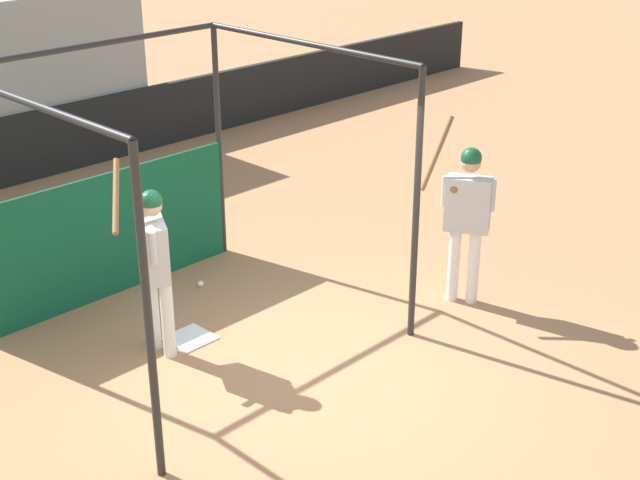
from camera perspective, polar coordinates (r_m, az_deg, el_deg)
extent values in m
plane|color=#A8754C|center=(8.84, -0.85, -8.46)|extent=(60.00, 60.00, 0.00)
cube|color=navy|center=(14.63, -19.71, 8.08)|extent=(0.45, 0.40, 0.10)
cube|color=navy|center=(14.87, -17.82, 8.56)|extent=(0.45, 0.40, 0.10)
cube|color=navy|center=(14.97, -18.27, 9.52)|extent=(0.45, 0.06, 0.40)
cube|color=navy|center=(15.12, -15.99, 9.02)|extent=(0.45, 0.40, 0.10)
cube|color=navy|center=(15.22, -16.44, 9.96)|extent=(0.45, 0.06, 0.40)
cube|color=navy|center=(15.39, -14.22, 9.46)|extent=(0.45, 0.40, 0.10)
cube|color=navy|center=(15.49, -14.67, 10.38)|extent=(0.45, 0.06, 0.40)
cube|color=navy|center=(15.47, -19.46, 10.44)|extent=(0.45, 0.40, 0.10)
cube|color=navy|center=(15.72, -17.67, 10.87)|extent=(0.45, 0.40, 0.10)
cube|color=navy|center=(15.83, -18.10, 11.75)|extent=(0.45, 0.06, 0.40)
cube|color=navy|center=(15.98, -15.93, 11.26)|extent=(0.45, 0.40, 0.10)
cube|color=navy|center=(16.09, -16.36, 12.14)|extent=(0.45, 0.06, 0.40)
cube|color=navy|center=(16.34, -19.24, 12.56)|extent=(0.45, 0.40, 0.10)
cube|color=navy|center=(16.46, -19.65, 13.40)|extent=(0.45, 0.06, 0.40)
cube|color=navy|center=(16.59, -17.53, 12.93)|extent=(0.45, 0.40, 0.10)
cube|color=navy|center=(16.71, -17.94, 13.76)|extent=(0.45, 0.06, 0.40)
cylinder|color=#282828|center=(6.90, -10.93, -5.13)|extent=(0.07, 0.07, 2.86)
cylinder|color=#282828|center=(8.92, 6.18, 1.98)|extent=(0.07, 0.07, 2.86)
cylinder|color=#282828|center=(10.96, -6.48, 6.14)|extent=(0.07, 0.07, 2.86)
cylinder|color=#282828|center=(7.63, -18.52, 8.46)|extent=(0.06, 3.07, 0.06)
cylinder|color=#282828|center=(9.49, -0.84, 12.46)|extent=(0.06, 3.07, 0.06)
cylinder|color=#282828|center=(9.71, -14.40, 12.00)|extent=(3.23, 0.06, 0.06)
cube|color=#0F5133|center=(10.31, -13.16, 0.35)|extent=(3.16, 0.03, 1.46)
cube|color=white|center=(9.50, -8.31, -6.22)|extent=(0.44, 0.44, 0.02)
cylinder|color=white|center=(9.04, -9.72, -5.00)|extent=(0.18, 0.18, 0.84)
cylinder|color=white|center=(9.22, -10.66, -4.47)|extent=(0.18, 0.18, 0.84)
cube|color=#B7B7B7|center=(8.81, -10.53, -0.63)|extent=(0.42, 0.53, 0.59)
sphere|color=tan|center=(8.63, -10.75, 2.17)|extent=(0.21, 0.21, 0.21)
sphere|color=#144C2D|center=(8.62, -10.78, 2.46)|extent=(0.22, 0.22, 0.22)
cylinder|color=#B7B7B7|center=(8.52, -10.63, -0.51)|extent=(0.09, 0.09, 0.33)
cylinder|color=#B7B7B7|center=(8.99, -11.06, 0.76)|extent=(0.09, 0.09, 0.33)
cylinder|color=brown|center=(8.86, -12.94, 2.78)|extent=(0.51, 0.63, 0.55)
sphere|color=brown|center=(8.92, -10.52, 1.41)|extent=(0.08, 0.08, 0.08)
cylinder|color=white|center=(10.09, 9.79, -1.72)|extent=(0.18, 0.18, 0.87)
cylinder|color=white|center=(10.11, 8.56, -1.57)|extent=(0.18, 0.18, 0.87)
cube|color=#B7B7B7|center=(9.81, 9.45, 2.28)|extent=(0.42, 0.54, 0.62)
sphere|color=tan|center=(9.65, 9.64, 4.92)|extent=(0.22, 0.22, 0.22)
sphere|color=#144C2D|center=(9.63, 9.66, 5.19)|extent=(0.23, 0.23, 0.23)
cylinder|color=#B7B7B7|center=(9.70, 10.98, 2.79)|extent=(0.09, 0.09, 0.34)
cylinder|color=#B7B7B7|center=(9.76, 7.98, 3.13)|extent=(0.09, 0.09, 0.34)
cylinder|color=brown|center=(9.68, 7.49, 5.53)|extent=(0.55, 0.08, 0.74)
sphere|color=brown|center=(9.67, 8.58, 3.21)|extent=(0.08, 0.08, 0.08)
sphere|color=white|center=(10.55, -7.65, -2.80)|extent=(0.07, 0.07, 0.07)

